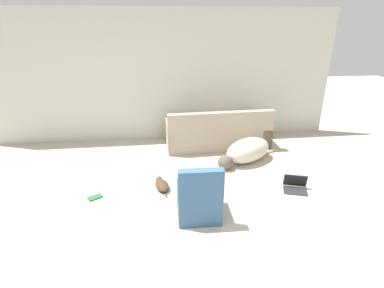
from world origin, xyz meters
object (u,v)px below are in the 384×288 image
object	(u,v)px
dog	(246,151)
book_green	(95,197)
side_chair	(199,199)
cat	(162,185)
couch	(218,134)
laptop_open	(295,185)

from	to	relation	value
dog	book_green	xyz separation A→B (m)	(-2.56, -0.92, -0.20)
side_chair	cat	bearing A→B (deg)	-57.22
couch	side_chair	world-z (taller)	couch
book_green	cat	bearing A→B (deg)	9.27
cat	laptop_open	xyz separation A→B (m)	(2.05, -0.28, 0.02)
laptop_open	side_chair	distance (m)	1.67
couch	book_green	world-z (taller)	couch
dog	laptop_open	size ratio (longest dim) A/B	3.12
couch	book_green	distance (m)	2.77
book_green	side_chair	world-z (taller)	side_chair
cat	laptop_open	distance (m)	2.07
couch	laptop_open	distance (m)	2.02
dog	book_green	world-z (taller)	dog
couch	side_chair	distance (m)	2.42
laptop_open	dog	bearing A→B (deg)	132.88
dog	book_green	size ratio (longest dim) A/B	5.66
cat	laptop_open	size ratio (longest dim) A/B	1.28
laptop_open	side_chair	bearing A→B (deg)	-144.51
dog	cat	size ratio (longest dim) A/B	2.44
couch	dog	distance (m)	0.86
side_chair	dog	bearing A→B (deg)	-124.09
cat	laptop_open	bearing A→B (deg)	-110.36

